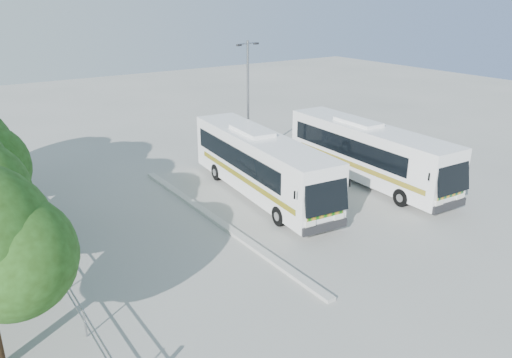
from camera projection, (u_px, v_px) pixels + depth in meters
ground at (281, 226)px, 23.43m from camera, size 100.00×100.00×0.00m
kerb_divider at (218, 221)px, 23.74m from camera, size 0.40×16.00×0.15m
railing at (35, 234)px, 20.99m from camera, size 0.06×22.00×1.00m
coach_main at (261, 164)px, 26.41m from camera, size 3.52×11.99×3.28m
coach_adjacent at (368, 152)px, 28.46m from camera, size 2.92×11.78×3.24m
lamppost at (248, 95)px, 31.77m from camera, size 1.84×0.56×7.58m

